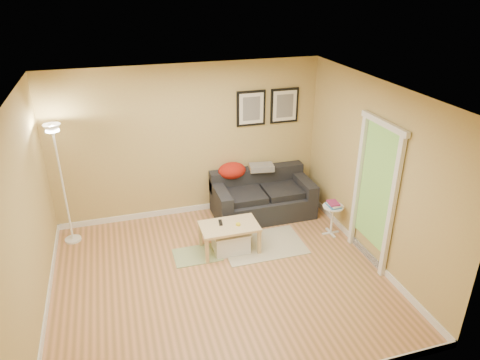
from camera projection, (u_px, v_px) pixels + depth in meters
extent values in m
plane|color=tan|center=(220.00, 278.00, 6.12)|extent=(4.50, 4.50, 0.00)
plane|color=white|center=(215.00, 94.00, 5.02)|extent=(4.50, 4.50, 0.00)
plane|color=tan|center=(189.00, 142.00, 7.31)|extent=(4.50, 0.00, 4.50)
plane|color=tan|center=(273.00, 294.00, 3.84)|extent=(4.50, 0.00, 4.50)
plane|color=tan|center=(26.00, 221.00, 4.99)|extent=(0.00, 4.00, 4.00)
plane|color=tan|center=(373.00, 174.00, 6.16)|extent=(0.00, 4.00, 4.00)
cube|color=white|center=(192.00, 208.00, 7.83)|extent=(4.50, 0.02, 0.10)
cube|color=white|center=(47.00, 306.00, 5.52)|extent=(0.02, 4.00, 0.10)
cube|color=white|center=(362.00, 249.00, 6.68)|extent=(0.02, 4.00, 0.10)
cube|color=#BCB695|center=(263.00, 245.00, 6.85)|extent=(1.25, 0.85, 0.01)
cube|color=#668C4C|center=(197.00, 255.00, 6.61)|extent=(0.70, 0.50, 0.01)
cube|color=black|center=(221.00, 223.00, 6.62)|extent=(0.07, 0.17, 0.02)
cylinder|color=yellow|center=(238.00, 224.00, 6.56)|extent=(0.07, 0.07, 0.03)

